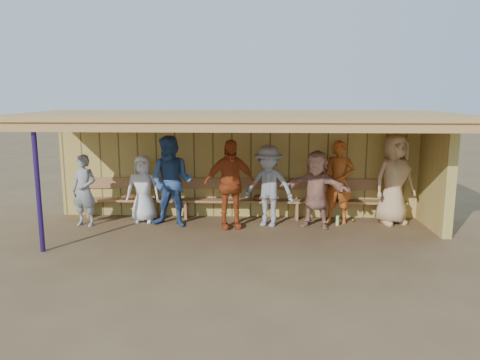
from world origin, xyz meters
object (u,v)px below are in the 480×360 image
(player_a, at_px, (84,190))
(player_h, at_px, (394,180))
(player_c, at_px, (172,182))
(player_e, at_px, (269,186))
(player_d, at_px, (230,184))
(player_f, at_px, (316,189))
(bench, at_px, (241,196))
(player_b, at_px, (143,189))
(player_g, at_px, (339,182))

(player_a, distance_m, player_h, 6.86)
(player_c, relative_size, player_e, 1.12)
(player_d, bearing_deg, player_f, -11.44)
(player_a, height_order, player_e, player_e)
(player_e, distance_m, bench, 0.95)
(player_a, bearing_deg, bench, 25.19)
(player_b, bearing_deg, player_h, -1.23)
(player_g, height_order, player_h, player_h)
(player_h, bearing_deg, player_g, 159.33)
(player_d, distance_m, bench, 0.95)
(player_a, height_order, player_f, player_f)
(player_b, bearing_deg, player_e, -6.42)
(bench, bearing_deg, player_a, -167.27)
(player_a, height_order, player_g, player_g)
(player_c, distance_m, player_f, 3.15)
(player_e, height_order, bench, player_e)
(player_b, xyz_separation_m, player_e, (2.83, -0.22, 0.13))
(player_c, height_order, player_d, player_c)
(player_f, distance_m, player_h, 1.82)
(player_b, bearing_deg, player_c, -25.97)
(player_g, xyz_separation_m, player_h, (1.22, -0.03, 0.07))
(player_h, bearing_deg, player_c, 165.21)
(player_c, xyz_separation_m, player_d, (1.28, -0.09, -0.03))
(player_e, xyz_separation_m, player_h, (2.80, 0.29, 0.11))
(player_a, bearing_deg, player_d, 11.78)
(player_f, relative_size, bench, 0.22)
(player_a, xyz_separation_m, player_e, (4.04, 0.15, 0.10))
(player_d, height_order, player_g, player_d)
(player_c, bearing_deg, player_g, 18.47)
(player_f, xyz_separation_m, player_g, (0.55, 0.40, 0.09))
(player_b, bearing_deg, player_f, -6.38)
(player_c, distance_m, player_d, 1.28)
(player_a, bearing_deg, player_f, 13.23)
(player_d, relative_size, player_h, 0.97)
(player_c, bearing_deg, player_a, -166.61)
(player_e, bearing_deg, player_b, -164.86)
(player_a, relative_size, player_b, 1.03)
(player_h, bearing_deg, player_a, 164.33)
(player_b, distance_m, player_e, 2.84)
(bench, bearing_deg, player_g, -7.90)
(player_d, height_order, player_f, player_d)
(player_b, xyz_separation_m, player_h, (5.63, 0.07, 0.23))
(player_h, bearing_deg, bench, 155.09)
(player_d, relative_size, player_e, 1.08)
(player_b, xyz_separation_m, bench, (2.21, 0.41, -0.24))
(player_g, bearing_deg, player_d, -154.12)
(player_c, xyz_separation_m, player_f, (3.15, 0.02, -0.15))
(player_a, distance_m, player_d, 3.21)
(player_e, relative_size, player_h, 0.89)
(player_b, height_order, player_c, player_c)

